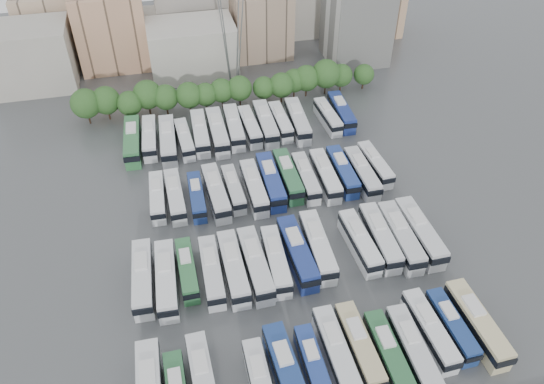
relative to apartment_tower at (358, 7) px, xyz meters
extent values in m
plane|color=#424447|center=(-34.00, -58.00, -13.00)|extent=(220.00, 220.00, 0.00)
cylinder|color=black|center=(-64.11, -15.98, -11.72)|extent=(0.36, 0.36, 2.55)
sphere|color=#234C1E|center=(-64.11, -15.98, -8.26)|extent=(6.13, 6.13, 6.13)
cylinder|color=black|center=(-60.09, -15.25, -11.78)|extent=(0.36, 0.36, 2.44)
sphere|color=#234C1E|center=(-60.09, -15.25, -8.47)|extent=(5.85, 5.85, 5.85)
cylinder|color=black|center=(-55.42, -16.75, -11.92)|extent=(0.36, 0.36, 2.17)
sphere|color=#234C1E|center=(-55.42, -16.75, -8.98)|extent=(5.20, 5.20, 5.20)
cylinder|color=black|center=(-51.62, -15.17, -11.73)|extent=(0.36, 0.36, 2.54)
sphere|color=#234C1E|center=(-51.62, -15.17, -8.28)|extent=(6.10, 6.10, 6.10)
cylinder|color=black|center=(-48.00, -16.18, -11.88)|extent=(0.36, 0.36, 2.25)
sphere|color=#234C1E|center=(-48.00, -16.18, -8.83)|extent=(5.39, 5.39, 5.39)
cylinder|color=black|center=(-43.15, -16.68, -11.84)|extent=(0.36, 0.36, 2.32)
sphere|color=#234C1E|center=(-43.15, -16.68, -8.70)|extent=(5.56, 5.56, 5.56)
cylinder|color=black|center=(-39.61, -16.40, -11.96)|extent=(0.36, 0.36, 2.07)
sphere|color=#234C1E|center=(-39.61, -16.40, -9.15)|extent=(4.97, 4.97, 4.97)
cylinder|color=black|center=(-36.05, -15.81, -11.92)|extent=(0.36, 0.36, 2.16)
sphere|color=#234C1E|center=(-36.05, -15.81, -8.99)|extent=(5.18, 5.18, 5.18)
cylinder|color=black|center=(-32.18, -16.10, -11.87)|extent=(0.36, 0.36, 2.26)
sphere|color=#234C1E|center=(-32.18, -16.10, -8.79)|extent=(5.43, 5.43, 5.43)
cylinder|color=black|center=(-26.86, -16.26, -11.99)|extent=(0.36, 0.36, 2.03)
sphere|color=#234C1E|center=(-26.86, -16.26, -9.24)|extent=(4.86, 4.86, 4.86)
cylinder|color=black|center=(-23.04, -16.83, -11.87)|extent=(0.36, 0.36, 2.26)
sphere|color=#234C1E|center=(-23.04, -16.83, -8.80)|extent=(5.42, 5.42, 5.42)
cylinder|color=black|center=(-19.70, -15.18, -11.92)|extent=(0.36, 0.36, 2.16)
sphere|color=#234C1E|center=(-19.70, -15.18, -8.99)|extent=(5.18, 5.18, 5.18)
cylinder|color=black|center=(-17.00, -15.48, -11.81)|extent=(0.36, 0.36, 2.39)
sphere|color=#234C1E|center=(-17.00, -15.48, -8.57)|extent=(5.73, 5.73, 5.73)
cylinder|color=black|center=(-12.49, -15.41, -11.67)|extent=(0.36, 0.36, 2.65)
sphere|color=#234C1E|center=(-12.49, -15.41, -8.07)|extent=(6.37, 6.37, 6.37)
cylinder|color=black|center=(-8.78, -15.16, -11.93)|extent=(0.36, 0.36, 2.14)
sphere|color=#234C1E|center=(-8.78, -15.16, -9.03)|extent=(5.13, 5.13, 5.13)
cylinder|color=black|center=(-3.35, -15.25, -12.03)|extent=(0.36, 0.36, 1.94)
sphere|color=#234C1E|center=(-3.35, -15.25, -9.39)|extent=(4.66, 4.66, 4.66)
cube|color=#9E998E|center=(-76.00, 4.00, -6.00)|extent=(18.00, 14.00, 14.00)
cube|color=tan|center=(-58.00, 10.00, -4.00)|extent=(16.00, 12.00, 18.00)
cube|color=#ADA89E|center=(-40.00, 2.00, -7.00)|extent=(20.00, 14.00, 12.00)
cube|color=gray|center=(-22.00, 8.00, -5.00)|extent=(14.00, 12.00, 16.00)
cube|color=gray|center=(-36.00, 22.00, -3.00)|extent=(22.00, 16.00, 20.00)
cube|color=tan|center=(-72.00, 20.00, -5.00)|extent=(16.00, 14.00, 16.00)
cube|color=#A39E93|center=(-14.00, 20.00, -6.00)|extent=(18.00, 14.00, 14.00)
cube|color=tan|center=(10.00, 14.00, -7.00)|extent=(14.00, 12.00, 12.00)
cube|color=gray|center=(-48.00, 16.00, -8.00)|extent=(12.00, 10.00, 10.00)
cube|color=silver|center=(0.00, 0.00, 0.00)|extent=(14.00, 14.00, 26.00)
cylinder|color=slate|center=(-34.00, -10.00, 4.00)|extent=(2.90, 2.91, 33.83)
cylinder|color=slate|center=(-34.00, -6.00, 4.00)|extent=(2.90, 2.91, 33.83)
cylinder|color=slate|center=(-30.00, -10.00, 4.00)|extent=(2.90, 2.91, 33.83)
cylinder|color=slate|center=(-30.00, -6.00, 4.00)|extent=(2.90, 2.91, 33.83)
cube|color=silver|center=(-55.33, -80.07, -9.02)|extent=(1.95, 3.56, 0.48)
cube|color=silver|center=(-52.26, -81.13, -9.73)|extent=(1.57, 2.91, 0.40)
cube|color=silver|center=(-49.02, -81.21, -11.31)|extent=(2.87, 12.00, 3.38)
cube|color=black|center=(-49.02, -81.36, -10.66)|extent=(3.00, 12.18, 0.99)
cube|color=silver|center=(-49.06, -79.72, -9.40)|extent=(1.78, 3.23, 0.44)
cube|color=silver|center=(-42.37, -83.17, -11.43)|extent=(2.40, 11.10, 3.14)
cube|color=black|center=(-42.37, -83.31, -10.83)|extent=(2.51, 11.27, 0.92)
cube|color=silver|center=(-42.36, -81.79, -9.65)|extent=(1.58, 2.96, 0.41)
cube|color=navy|center=(-38.95, -82.64, -11.20)|extent=(3.34, 12.85, 3.61)
cube|color=black|center=(-38.95, -82.80, -10.51)|extent=(3.48, 13.05, 1.06)
cube|color=silver|center=(-39.03, -81.05, -9.16)|extent=(1.97, 3.48, 0.47)
cube|color=navy|center=(-35.44, -82.33, -11.49)|extent=(2.31, 10.66, 3.02)
cube|color=black|center=(-35.44, -82.46, -10.92)|extent=(2.42, 10.82, 0.89)
cube|color=silver|center=(-35.43, -81.00, -9.79)|extent=(1.52, 2.85, 0.39)
cube|color=silver|center=(-32.14, -81.06, -11.29)|extent=(2.59, 12.04, 3.41)
cube|color=black|center=(-32.14, -81.21, -10.64)|extent=(2.71, 12.22, 1.00)
cube|color=silver|center=(-32.14, -79.56, -9.37)|extent=(1.71, 3.21, 0.44)
cube|color=#C5B687|center=(-28.97, -81.06, -11.31)|extent=(2.66, 11.99, 3.39)
cube|color=black|center=(-28.97, -81.21, -10.66)|extent=(2.78, 12.17, 1.00)
cube|color=silver|center=(-28.99, -79.57, -9.39)|extent=(1.73, 3.21, 0.44)
cube|color=#2A6339|center=(-25.80, -83.02, -11.35)|extent=(2.62, 11.68, 3.30)
cube|color=black|center=(-25.81, -83.17, -10.72)|extent=(2.74, 11.85, 0.97)
cube|color=silver|center=(-25.79, -81.57, -9.49)|extent=(1.69, 3.13, 0.43)
cube|color=silver|center=(-22.60, -83.21, -11.28)|extent=(2.81, 12.18, 3.44)
cube|color=black|center=(-22.60, -83.36, -10.62)|extent=(2.94, 12.36, 1.01)
cube|color=silver|center=(-22.57, -81.69, -9.34)|extent=(1.78, 3.27, 0.44)
cube|color=silver|center=(-19.10, -80.90, -11.34)|extent=(2.87, 11.77, 3.31)
cube|color=black|center=(-19.10, -81.05, -10.71)|extent=(3.00, 11.95, 0.97)
cube|color=silver|center=(-19.15, -79.44, -9.47)|extent=(1.76, 3.17, 0.43)
cube|color=navy|center=(-15.87, -80.85, -11.48)|extent=(2.53, 10.81, 3.05)
cube|color=black|center=(-15.87, -80.98, -10.89)|extent=(2.64, 10.98, 0.90)
cube|color=silver|center=(-15.90, -79.50, -9.75)|extent=(1.59, 2.90, 0.39)
cube|color=beige|center=(-12.61, -81.49, -11.19)|extent=(3.06, 12.81, 3.61)
cube|color=black|center=(-12.60, -81.64, -10.50)|extent=(3.19, 13.01, 1.06)
cube|color=silver|center=(-12.65, -79.89, -9.16)|extent=(1.90, 3.45, 0.47)
cube|color=silver|center=(-55.30, -63.22, -11.21)|extent=(3.18, 12.75, 3.59)
cube|color=black|center=(-55.31, -63.38, -10.52)|extent=(3.31, 12.95, 1.06)
cube|color=silver|center=(-55.24, -61.64, -9.18)|extent=(1.92, 3.44, 0.46)
cube|color=silver|center=(-52.02, -64.33, -11.18)|extent=(3.26, 12.97, 3.65)
cube|color=black|center=(-52.02, -64.49, -10.48)|extent=(3.40, 13.17, 1.07)
cube|color=silver|center=(-51.95, -62.73, -9.12)|extent=(1.96, 3.50, 0.47)
cube|color=#2F6F3E|center=(-48.93, -62.90, -11.47)|extent=(2.38, 10.82, 3.06)
cube|color=black|center=(-48.93, -63.03, -10.88)|extent=(2.49, 10.98, 0.90)
cube|color=silver|center=(-48.94, -61.55, -9.74)|extent=(1.55, 2.89, 0.40)
cube|color=silver|center=(-45.48, -64.22, -11.31)|extent=(2.79, 12.01, 3.39)
cube|color=black|center=(-45.48, -64.37, -10.66)|extent=(2.91, 12.19, 1.00)
cube|color=silver|center=(-45.44, -62.73, -9.39)|extent=(1.76, 3.22, 0.44)
cube|color=silver|center=(-42.28, -64.38, -11.19)|extent=(2.81, 12.80, 3.62)
cube|color=black|center=(-42.27, -64.54, -10.50)|extent=(2.94, 12.99, 1.07)
cube|color=silver|center=(-42.29, -62.78, -9.14)|extent=(1.84, 3.42, 0.47)
cube|color=silver|center=(-39.02, -64.48, -11.16)|extent=(3.08, 13.05, 3.68)
cube|color=black|center=(-39.02, -64.65, -10.46)|extent=(3.22, 13.25, 1.08)
cube|color=silver|center=(-39.06, -62.86, -9.08)|extent=(1.93, 3.51, 0.48)
cube|color=silver|center=(-35.86, -64.33, -11.29)|extent=(3.14, 12.18, 3.42)
cube|color=black|center=(-35.86, -64.48, -10.64)|extent=(3.27, 12.37, 1.01)
cube|color=silver|center=(-35.78, -62.82, -9.36)|extent=(1.86, 3.30, 0.44)
cube|color=navy|center=(-32.36, -63.67, -11.13)|extent=(3.22, 13.28, 3.74)
cube|color=black|center=(-32.36, -63.83, -10.41)|extent=(3.36, 13.48, 1.10)
cube|color=silver|center=(-32.42, -62.02, -9.02)|extent=(1.98, 3.58, 0.48)
cube|color=silver|center=(-29.00, -63.08, -11.16)|extent=(3.26, 13.12, 3.69)
cube|color=black|center=(-29.00, -63.24, -10.45)|extent=(3.40, 13.32, 1.09)
cube|color=silver|center=(-28.93, -61.45, -9.07)|extent=(1.98, 3.54, 0.48)
cube|color=white|center=(-22.33, -63.58, -11.29)|extent=(2.96, 12.13, 3.42)
cube|color=black|center=(-22.33, -63.74, -10.64)|extent=(3.09, 12.32, 1.00)
cube|color=silver|center=(-22.38, -62.08, -9.36)|extent=(1.81, 3.27, 0.44)
cube|color=silver|center=(-18.94, -63.38, -11.19)|extent=(3.15, 12.84, 3.61)
cube|color=black|center=(-18.94, -63.54, -10.50)|extent=(3.29, 13.03, 1.06)
cube|color=silver|center=(-18.88, -61.79, -9.15)|extent=(1.92, 3.46, 0.47)
cube|color=silver|center=(-15.85, -64.07, -11.12)|extent=(3.15, 13.32, 3.75)
cube|color=black|center=(-15.85, -64.24, -10.41)|extent=(3.29, 13.52, 1.10)
cube|color=silver|center=(-15.81, -62.42, -9.00)|extent=(1.97, 3.58, 0.49)
cube|color=silver|center=(-12.51, -63.90, -11.10)|extent=(2.93, 13.42, 3.80)
cube|color=black|center=(-12.51, -64.07, -10.37)|extent=(3.07, 13.63, 1.12)
cube|color=silver|center=(-12.52, -62.22, -8.96)|extent=(1.92, 3.59, 0.49)
cube|color=silver|center=(-52.02, -45.31, -11.44)|extent=(2.74, 11.10, 3.12)
cube|color=black|center=(-52.02, -45.45, -10.84)|extent=(2.86, 11.27, 0.92)
cube|color=silver|center=(-51.97, -43.93, -9.67)|extent=(1.67, 2.99, 0.40)
cube|color=silver|center=(-49.06, -45.89, -11.33)|extent=(2.73, 11.80, 3.33)
cube|color=black|center=(-49.05, -46.03, -10.70)|extent=(2.85, 11.98, 0.98)
cube|color=silver|center=(-49.09, -44.42, -9.45)|extent=(1.73, 3.17, 0.43)
cube|color=navy|center=(-45.47, -46.67, -11.49)|extent=(2.53, 10.73, 3.02)
cube|color=black|center=(-45.48, -46.80, -10.91)|extent=(2.64, 10.89, 0.89)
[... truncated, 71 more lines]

